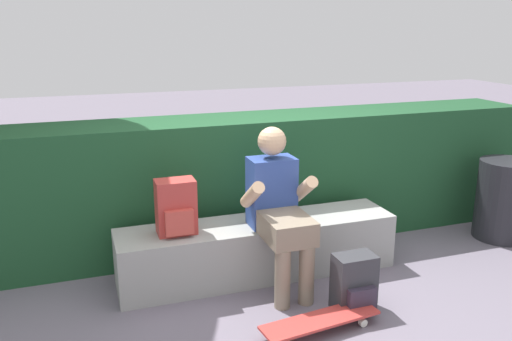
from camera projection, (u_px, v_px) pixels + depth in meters
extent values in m
plane|color=slate|center=(275.00, 295.00, 3.83)|extent=(24.00, 24.00, 0.00)
cube|color=#979893|center=(258.00, 248.00, 4.10)|extent=(2.16, 0.47, 0.43)
cube|color=#2D4793|center=(272.00, 192.00, 3.93)|extent=(0.34, 0.22, 0.52)
sphere|color=#D8AD84|center=(272.00, 141.00, 3.83)|extent=(0.21, 0.21, 0.21)
cube|color=gray|center=(287.00, 228.00, 3.69)|extent=(0.32, 0.40, 0.17)
cylinder|color=gray|center=(282.00, 279.00, 3.61)|extent=(0.11, 0.11, 0.43)
cylinder|color=gray|center=(307.00, 275.00, 3.67)|extent=(0.11, 0.11, 0.43)
cylinder|color=#D8AD84|center=(252.00, 195.00, 3.73)|extent=(0.09, 0.33, 0.27)
cylinder|color=#D8AD84|center=(304.00, 189.00, 3.85)|extent=(0.09, 0.33, 0.27)
cube|color=#BC3833|center=(320.00, 320.00, 3.36)|extent=(0.82, 0.29, 0.02)
cylinder|color=silver|center=(349.00, 312.00, 3.56)|extent=(0.06, 0.04, 0.05)
cylinder|color=silver|center=(363.00, 323.00, 3.43)|extent=(0.06, 0.04, 0.05)
cylinder|color=silver|center=(276.00, 332.00, 3.32)|extent=(0.06, 0.04, 0.05)
cube|color=#B23833|center=(176.00, 207.00, 3.79)|extent=(0.28, 0.18, 0.40)
cube|color=#C0433A|center=(179.00, 223.00, 3.70)|extent=(0.20, 0.05, 0.18)
cube|color=#333338|center=(354.00, 282.00, 3.60)|extent=(0.28, 0.18, 0.40)
cube|color=#352C3D|center=(362.00, 301.00, 3.51)|extent=(0.20, 0.05, 0.18)
cube|color=#1B4627|center=(222.00, 183.00, 4.58)|extent=(5.84, 0.62, 1.13)
cylinder|color=#232328|center=(504.00, 200.00, 4.77)|extent=(0.49, 0.49, 0.73)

